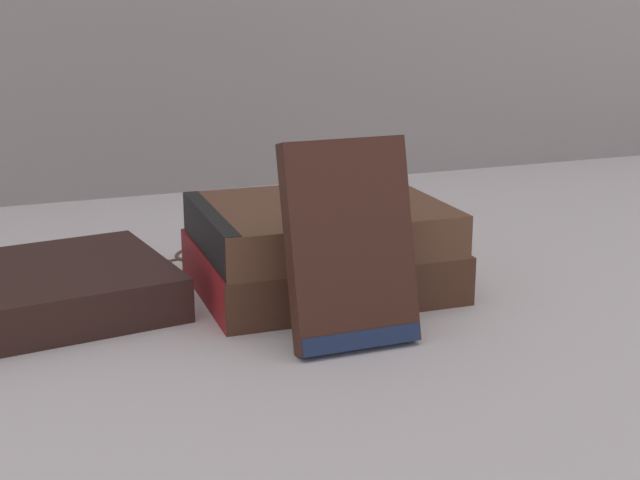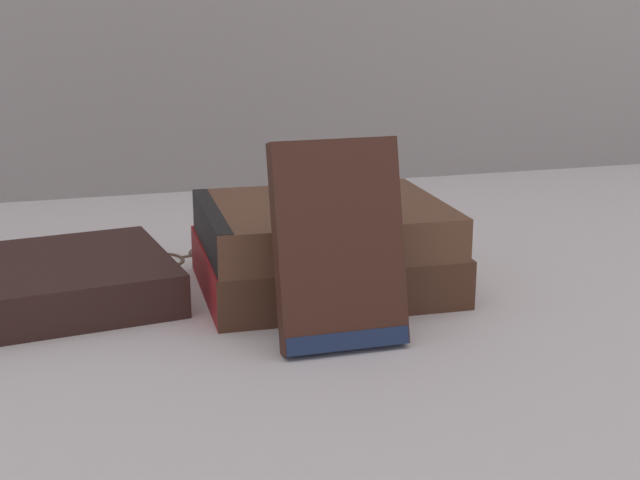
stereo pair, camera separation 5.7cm
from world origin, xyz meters
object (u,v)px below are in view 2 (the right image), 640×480
object	(u,v)px
reading_glasses	(187,255)
book_leaning_front	(339,252)
book_flat_top	(316,224)
pocket_watch	(358,199)
book_flat_bottom	(317,266)
book_side_left	(22,286)

from	to	relation	value
reading_glasses	book_leaning_front	bearing A→B (deg)	-87.38
book_flat_top	pocket_watch	xyz separation A→B (m)	(0.03, -0.00, 0.02)
book_flat_top	book_leaning_front	size ratio (longest dim) A/B	1.39
book_flat_bottom	book_side_left	distance (m)	0.23
book_flat_bottom	reading_glasses	world-z (taller)	book_flat_bottom
book_side_left	pocket_watch	bearing A→B (deg)	-14.05
book_leaning_front	book_flat_bottom	bearing A→B (deg)	81.29
book_flat_top	reading_glasses	world-z (taller)	book_flat_top
book_flat_bottom	pocket_watch	world-z (taller)	pocket_watch
pocket_watch	book_leaning_front	bearing A→B (deg)	-114.61
book_side_left	book_leaning_front	bearing A→B (deg)	-40.75
book_side_left	reading_glasses	world-z (taller)	book_side_left
book_leaning_front	pocket_watch	world-z (taller)	book_leaning_front
book_leaning_front	book_side_left	bearing A→B (deg)	147.23
book_flat_bottom	pocket_watch	size ratio (longest dim) A/B	3.58
reading_glasses	book_flat_top	bearing A→B (deg)	-68.22
pocket_watch	reading_glasses	world-z (taller)	pocket_watch
book_flat_top	book_side_left	distance (m)	0.23
book_flat_bottom	book_side_left	bearing A→B (deg)	176.74
book_side_left	pocket_watch	xyz separation A→B (m)	(0.26, -0.03, 0.06)
book_flat_bottom	book_leaning_front	bearing A→B (deg)	-96.90
book_flat_bottom	book_leaning_front	world-z (taller)	book_leaning_front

